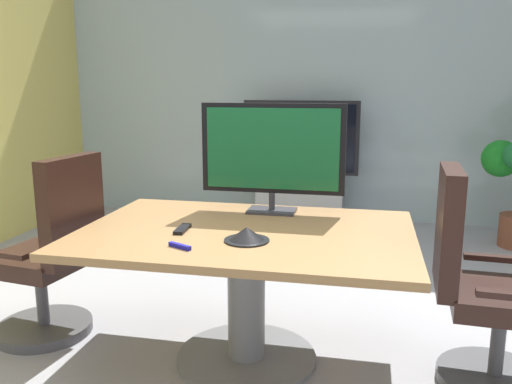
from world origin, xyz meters
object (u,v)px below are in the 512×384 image
(conference_table, at_px, (246,266))
(remote_control, at_px, (182,229))
(office_chair_left, at_px, (52,263))
(wall_display_unit, at_px, (300,183))
(conference_phone, at_px, (247,235))
(office_chair_right, at_px, (481,297))
(tv_monitor, at_px, (272,152))

(conference_table, height_order, remote_control, remote_control)
(office_chair_left, xyz_separation_m, remote_control, (0.86, -0.13, 0.29))
(conference_table, distance_m, wall_display_unit, 2.89)
(conference_table, relative_size, wall_display_unit, 1.31)
(conference_table, bearing_deg, conference_phone, -76.02)
(office_chair_left, height_order, remote_control, office_chair_left)
(office_chair_right, relative_size, conference_phone, 4.95)
(wall_display_unit, bearing_deg, office_chair_left, -111.07)
(office_chair_left, bearing_deg, tv_monitor, 114.80)
(conference_table, relative_size, office_chair_right, 1.58)
(office_chair_left, xyz_separation_m, office_chair_right, (2.35, -0.02, 0.00))
(office_chair_left, height_order, wall_display_unit, wall_display_unit)
(conference_table, bearing_deg, tv_monitor, 81.40)
(wall_display_unit, bearing_deg, office_chair_right, -66.34)
(tv_monitor, xyz_separation_m, conference_phone, (-0.01, -0.61, -0.33))
(office_chair_left, relative_size, tv_monitor, 1.30)
(tv_monitor, bearing_deg, wall_display_unit, 93.30)
(conference_table, distance_m, conference_phone, 0.30)
(conference_table, height_order, conference_phone, conference_phone)
(office_chair_right, distance_m, conference_phone, 1.19)
(wall_display_unit, bearing_deg, conference_phone, -87.62)
(conference_table, bearing_deg, office_chair_right, 1.09)
(office_chair_left, height_order, conference_phone, office_chair_left)
(conference_table, xyz_separation_m, conference_phone, (0.05, -0.19, 0.23))
(office_chair_left, xyz_separation_m, conference_phone, (1.22, -0.24, 0.31))
(wall_display_unit, bearing_deg, tv_monitor, -86.70)
(tv_monitor, height_order, wall_display_unit, tv_monitor)
(conference_table, bearing_deg, remote_control, -165.01)
(office_chair_right, bearing_deg, office_chair_left, 93.12)
(conference_table, height_order, office_chair_right, office_chair_right)
(office_chair_left, bearing_deg, conference_phone, 87.16)
(tv_monitor, relative_size, wall_display_unit, 0.64)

